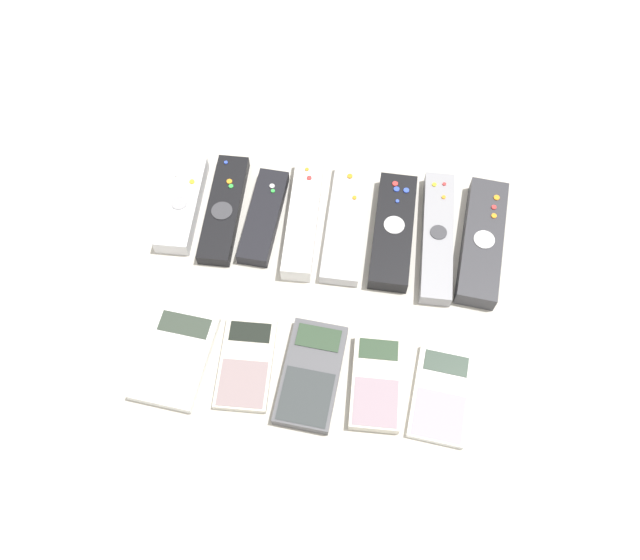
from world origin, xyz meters
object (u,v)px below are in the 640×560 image
(calculator_0, at_px, (175,357))
(calculator_3, at_px, (376,382))
(remote_3, at_px, (303,217))
(calculator_4, at_px, (441,395))
(remote_0, at_px, (182,204))
(remote_4, at_px, (346,222))
(remote_2, at_px, (264,217))
(remote_5, at_px, (393,231))
(calculator_2, at_px, (311,374))
(calculator_1, at_px, (246,364))
(remote_6, at_px, (437,236))
(remote_1, at_px, (224,209))
(remote_7, at_px, (482,241))

(calculator_0, xyz_separation_m, calculator_3, (0.26, 0.01, 0.00))
(remote_3, relative_size, calculator_0, 1.48)
(calculator_4, bearing_deg, remote_0, 153.88)
(remote_4, relative_size, calculator_0, 1.48)
(remote_0, relative_size, remote_2, 1.03)
(calculator_4, bearing_deg, remote_5, 114.17)
(remote_2, xyz_separation_m, remote_3, (0.06, 0.01, 0.00))
(calculator_2, xyz_separation_m, calculator_3, (0.08, 0.00, -0.00))
(calculator_0, height_order, calculator_1, calculator_0)
(remote_0, relative_size, calculator_2, 1.12)
(calculator_1, distance_m, calculator_3, 0.17)
(remote_2, relative_size, remote_5, 0.85)
(remote_5, relative_size, calculator_4, 1.46)
(remote_3, xyz_separation_m, remote_4, (0.06, 0.00, -0.00))
(remote_5, relative_size, calculator_2, 1.28)
(remote_0, distance_m, calculator_1, 0.26)
(remote_5, distance_m, remote_6, 0.06)
(remote_4, relative_size, calculator_3, 1.58)
(remote_3, bearing_deg, calculator_2, -81.31)
(remote_1, distance_m, remote_5, 0.25)
(remote_2, xyz_separation_m, remote_7, (0.31, 0.00, 0.00))
(remote_1, height_order, remote_4, remote_1)
(remote_2, distance_m, remote_3, 0.06)
(remote_5, xyz_separation_m, calculator_0, (-0.26, -0.23, -0.00))
(calculator_4, bearing_deg, calculator_1, -176.84)
(remote_7, height_order, calculator_4, remote_7)
(remote_3, bearing_deg, remote_1, 177.87)
(remote_1, height_order, calculator_2, remote_1)
(remote_1, relative_size, remote_6, 0.87)
(remote_0, relative_size, remote_6, 0.77)
(remote_1, xyz_separation_m, calculator_0, (-0.01, -0.23, -0.00))
(remote_6, distance_m, calculator_2, 0.27)
(calculator_2, relative_size, calculator_3, 1.14)
(remote_3, height_order, calculator_2, remote_3)
(calculator_4, bearing_deg, calculator_0, -175.54)
(remote_0, distance_m, remote_1, 0.06)
(remote_0, xyz_separation_m, calculator_3, (0.31, -0.22, -0.00))
(remote_7, relative_size, calculator_4, 1.58)
(calculator_2, xyz_separation_m, calculator_4, (0.16, -0.00, -0.00))
(remote_4, xyz_separation_m, calculator_4, (0.15, -0.23, -0.00))
(remote_3, height_order, remote_4, remote_3)
(remote_0, height_order, remote_4, remote_0)
(remote_1, relative_size, remote_7, 0.91)
(calculator_0, xyz_separation_m, calculator_1, (0.09, 0.01, -0.00))
(remote_2, bearing_deg, calculator_1, -83.28)
(remote_1, relative_size, calculator_0, 1.35)
(remote_2, height_order, remote_7, remote_7)
(remote_2, bearing_deg, calculator_2, -63.29)
(remote_6, bearing_deg, calculator_2, -124.63)
(calculator_2, bearing_deg, remote_3, 104.43)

